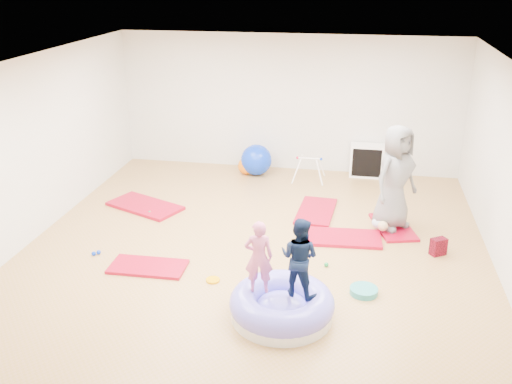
# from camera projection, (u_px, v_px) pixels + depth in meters

# --- Properties ---
(room) EXTENTS (7.01, 8.01, 2.81)m
(room) POSITION_uv_depth(u_px,v_px,m) (252.00, 167.00, 8.02)
(room) COLOR #A27A3D
(room) RESTS_ON ground
(gym_mat_front_left) EXTENTS (1.09, 0.56, 0.05)m
(gym_mat_front_left) POSITION_uv_depth(u_px,v_px,m) (148.00, 267.00, 8.16)
(gym_mat_front_left) COLOR #9D0011
(gym_mat_front_left) RESTS_ON ground
(gym_mat_mid_left) EXTENTS (1.49, 1.15, 0.06)m
(gym_mat_mid_left) POSITION_uv_depth(u_px,v_px,m) (145.00, 206.00, 10.21)
(gym_mat_mid_left) COLOR #9D0011
(gym_mat_mid_left) RESTS_ON ground
(gym_mat_center_back) EXTENTS (0.68, 1.24, 0.05)m
(gym_mat_center_back) POSITION_uv_depth(u_px,v_px,m) (316.00, 211.00, 10.00)
(gym_mat_center_back) COLOR #9D0011
(gym_mat_center_back) RESTS_ON ground
(gym_mat_right) EXTENTS (1.29, 0.71, 0.05)m
(gym_mat_right) POSITION_uv_depth(u_px,v_px,m) (341.00, 238.00, 9.02)
(gym_mat_right) COLOR #9D0011
(gym_mat_right) RESTS_ON ground
(gym_mat_rear_right) EXTENTS (0.80, 1.18, 0.04)m
(gym_mat_rear_right) POSITION_uv_depth(u_px,v_px,m) (393.00, 227.00, 9.40)
(gym_mat_rear_right) COLOR #9D0011
(gym_mat_rear_right) RESTS_ON ground
(inflatable_cushion) EXTENTS (1.29, 1.29, 0.41)m
(inflatable_cushion) POSITION_uv_depth(u_px,v_px,m) (282.00, 306.00, 6.99)
(inflatable_cushion) COLOR silver
(inflatable_cushion) RESTS_ON ground
(child_pink) EXTENTS (0.38, 0.28, 0.94)m
(child_pink) POSITION_uv_depth(u_px,v_px,m) (259.00, 253.00, 6.80)
(child_pink) COLOR #CE5C8A
(child_pink) RESTS_ON inflatable_cushion
(child_navy) EXTENTS (0.58, 0.51, 1.00)m
(child_navy) POSITION_uv_depth(u_px,v_px,m) (299.00, 254.00, 6.73)
(child_navy) COLOR #0B1733
(child_navy) RESTS_ON inflatable_cushion
(adult_caregiver) EXTENTS (0.97, 0.98, 1.71)m
(adult_caregiver) POSITION_uv_depth(u_px,v_px,m) (395.00, 177.00, 9.07)
(adult_caregiver) COLOR slate
(adult_caregiver) RESTS_ON gym_mat_rear_right
(infant) EXTENTS (0.35, 0.36, 0.21)m
(infant) POSITION_uv_depth(u_px,v_px,m) (383.00, 224.00, 9.21)
(infant) COLOR silver
(infant) RESTS_ON gym_mat_rear_right
(ball_pit_balls) EXTENTS (3.51, 2.37, 0.07)m
(ball_pit_balls) POSITION_uv_depth(u_px,v_px,m) (188.00, 258.00, 8.40)
(ball_pit_balls) COLOR #138135
(ball_pit_balls) RESTS_ON ground
(exercise_ball_blue) EXTENTS (0.64, 0.64, 0.64)m
(exercise_ball_blue) POSITION_uv_depth(u_px,v_px,m) (256.00, 160.00, 11.70)
(exercise_ball_blue) COLOR #0A31CE
(exercise_ball_blue) RESTS_ON ground
(exercise_ball_orange) EXTENTS (0.35, 0.35, 0.35)m
(exercise_ball_orange) POSITION_uv_depth(u_px,v_px,m) (246.00, 166.00, 11.78)
(exercise_ball_orange) COLOR orange
(exercise_ball_orange) RESTS_ON ground
(infant_play_gym) EXTENTS (0.64, 0.60, 0.49)m
(infant_play_gym) POSITION_uv_depth(u_px,v_px,m) (309.00, 165.00, 11.36)
(infant_play_gym) COLOR white
(infant_play_gym) RESTS_ON ground
(cube_shelf) EXTENTS (0.67, 0.33, 0.67)m
(cube_shelf) POSITION_uv_depth(u_px,v_px,m) (367.00, 161.00, 11.60)
(cube_shelf) COLOR white
(cube_shelf) RESTS_ON ground
(balance_disc) EXTENTS (0.37, 0.37, 0.08)m
(balance_disc) POSITION_uv_depth(u_px,v_px,m) (364.00, 291.00, 7.52)
(balance_disc) COLOR teal
(balance_disc) RESTS_ON ground
(backpack) EXTENTS (0.27, 0.24, 0.26)m
(backpack) POSITION_uv_depth(u_px,v_px,m) (438.00, 247.00, 8.51)
(backpack) COLOR maroon
(backpack) RESTS_ON ground
(yellow_toy) EXTENTS (0.19, 0.19, 0.03)m
(yellow_toy) POSITION_uv_depth(u_px,v_px,m) (213.00, 280.00, 7.83)
(yellow_toy) COLOR #E8A200
(yellow_toy) RESTS_ON ground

